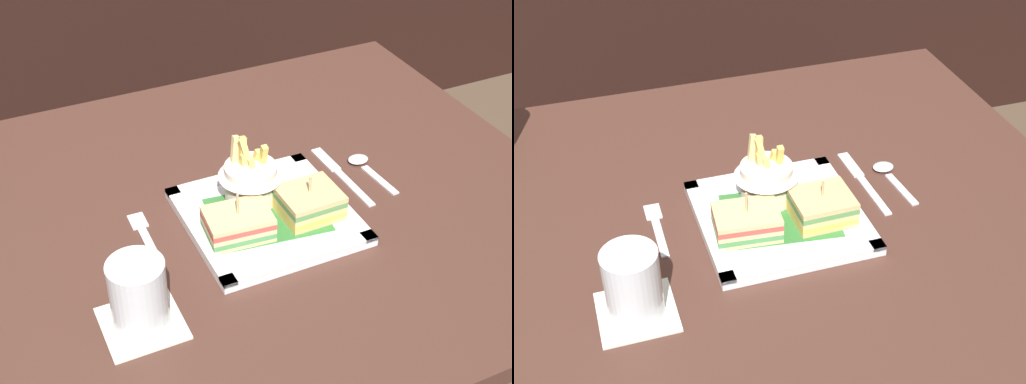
% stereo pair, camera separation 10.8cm
% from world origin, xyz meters
% --- Properties ---
extents(dining_table, '(1.00, 0.84, 0.74)m').
position_xyz_m(dining_table, '(0.00, 0.00, 0.57)').
color(dining_table, '#462920').
rests_on(dining_table, ground_plane).
extents(square_plate, '(0.24, 0.24, 0.02)m').
position_xyz_m(square_plate, '(0.02, -0.04, 0.75)').
color(square_plate, white).
rests_on(square_plate, dining_table).
extents(sandwich_half_left, '(0.10, 0.08, 0.07)m').
position_xyz_m(sandwich_half_left, '(-0.04, -0.07, 0.77)').
color(sandwich_half_left, tan).
rests_on(sandwich_half_left, square_plate).
extents(sandwich_half_right, '(0.09, 0.08, 0.07)m').
position_xyz_m(sandwich_half_right, '(0.07, -0.07, 0.78)').
color(sandwich_half_right, tan).
rests_on(sandwich_half_right, square_plate).
extents(fries_cup, '(0.10, 0.10, 0.11)m').
position_xyz_m(fries_cup, '(0.01, 0.00, 0.80)').
color(fries_cup, silver).
rests_on(fries_cup, square_plate).
extents(drink_coaster, '(0.10, 0.10, 0.00)m').
position_xyz_m(drink_coaster, '(-0.22, -0.17, 0.75)').
color(drink_coaster, silver).
rests_on(drink_coaster, dining_table).
extents(water_glass, '(0.07, 0.07, 0.10)m').
position_xyz_m(water_glass, '(-0.22, -0.17, 0.79)').
color(water_glass, silver).
rests_on(water_glass, dining_table).
extents(fork, '(0.02, 0.13, 0.00)m').
position_xyz_m(fork, '(-0.16, -0.00, 0.75)').
color(fork, silver).
rests_on(fork, dining_table).
extents(knife, '(0.02, 0.18, 0.00)m').
position_xyz_m(knife, '(0.17, 0.01, 0.75)').
color(knife, silver).
rests_on(knife, dining_table).
extents(spoon, '(0.04, 0.12, 0.01)m').
position_xyz_m(spoon, '(0.22, 0.02, 0.75)').
color(spoon, silver).
rests_on(spoon, dining_table).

